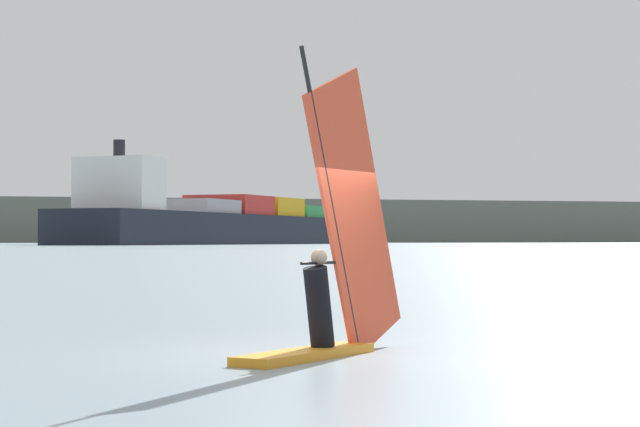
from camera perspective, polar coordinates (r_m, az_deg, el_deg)
The scene contains 4 objects.
ground_plane at distance 16.62m, azimuth -0.12°, elevation -6.56°, with size 4000.00×4000.00×0.00m, color gray.
windsurfer at distance 16.39m, azimuth 0.58°, elevation -2.77°, with size 2.97×3.19×4.20m.
cargo_ship at distance 486.27m, azimuth -4.68°, elevation -0.39°, with size 141.14×191.01×35.66m.
distant_headland at distance 1130.38m, azimuth 12.93°, elevation -0.51°, with size 1369.05×292.62×31.82m, color #60665B.
Camera 1 is at (-3.47, -16.18, 1.53)m, focal length 68.47 mm.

